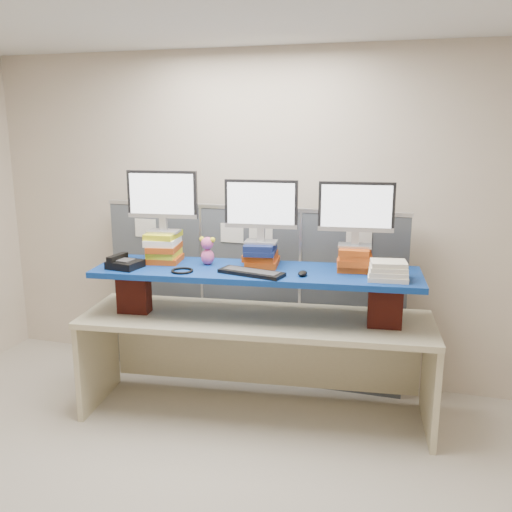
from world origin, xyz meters
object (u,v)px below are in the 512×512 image
(keyboard, at_px, (251,273))
(monitor_center, at_px, (261,207))
(desk_phone, at_px, (124,263))
(monitor_right, at_px, (356,210))
(desk, at_px, (256,337))
(blue_board, at_px, (256,272))
(monitor_left, at_px, (162,198))

(keyboard, bearing_deg, monitor_center, 103.74)
(keyboard, height_order, desk_phone, desk_phone)
(monitor_center, bearing_deg, keyboard, -95.19)
(desk_phone, bearing_deg, monitor_center, 27.87)
(keyboard, bearing_deg, monitor_right, 39.39)
(desk, relative_size, monitor_center, 4.98)
(monitor_center, relative_size, monitor_right, 1.00)
(blue_board, distance_m, monitor_left, 0.90)
(monitor_left, bearing_deg, desk_phone, -133.49)
(monitor_center, height_order, monitor_right, monitor_center)
(desk, bearing_deg, blue_board, -7.06)
(desk, xyz_separation_m, monitor_center, (0.00, 0.12, 0.96))
(monitor_center, relative_size, desk_phone, 2.19)
(monitor_left, xyz_separation_m, keyboard, (0.75, -0.17, -0.48))
(monitor_center, height_order, desk_phone, monitor_center)
(desk, height_order, desk_phone, desk_phone)
(desk_phone, bearing_deg, monitor_left, 60.55)
(monitor_right, distance_m, keyboard, 0.87)
(monitor_right, bearing_deg, desk, -170.42)
(desk, height_order, blue_board, blue_board)
(desk, bearing_deg, monitor_right, 9.58)
(desk, relative_size, desk_phone, 10.92)
(desk, distance_m, blue_board, 0.50)
(monitor_left, bearing_deg, monitor_right, -0.00)
(desk, xyz_separation_m, keyboard, (0.01, -0.15, 0.54))
(monitor_left, distance_m, desk_phone, 0.57)
(monitor_right, bearing_deg, keyboard, -159.54)
(monitor_left, relative_size, keyboard, 1.09)
(blue_board, height_order, monitor_right, monitor_right)
(monitor_center, bearing_deg, desk, -98.19)
(keyboard, distance_m, desk_phone, 0.96)
(monitor_right, relative_size, keyboard, 1.09)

